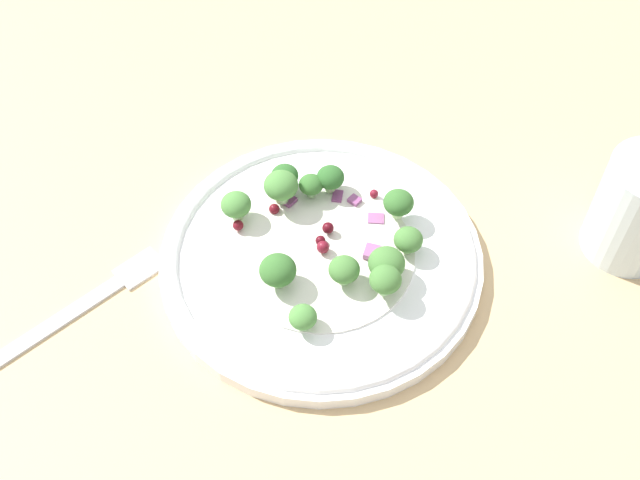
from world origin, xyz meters
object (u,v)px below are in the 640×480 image
at_px(broccoli_floret_0, 387,264).
at_px(broccoli_floret_2, 408,240).
at_px(water_glass, 640,209).
at_px(fork, 70,313).
at_px(broccoli_floret_1, 330,178).
at_px(plate, 320,254).

distance_m(broccoli_floret_0, broccoli_floret_2, 0.03).
relative_size(broccoli_floret_0, water_glass, 0.32).
height_order(broccoli_floret_2, fork, broccoli_floret_2).
bearing_deg(broccoli_floret_2, broccoli_floret_1, -68.22).
height_order(plate, water_glass, water_glass).
relative_size(plate, broccoli_floret_0, 8.91).
distance_m(plate, broccoli_floret_1, 0.07).
height_order(broccoli_floret_1, fork, broccoli_floret_1).
xyz_separation_m(broccoli_floret_1, fork, (0.23, 0.03, -0.03)).
bearing_deg(broccoli_floret_0, broccoli_floret_1, -86.56).
relative_size(plate, broccoli_floret_2, 10.96).
height_order(broccoli_floret_0, fork, broccoli_floret_0).
height_order(fork, water_glass, water_glass).
xyz_separation_m(broccoli_floret_0, broccoli_floret_2, (-0.03, -0.02, -0.00)).
distance_m(plate, water_glass, 0.25).
xyz_separation_m(broccoli_floret_0, fork, (0.23, -0.06, -0.03)).
distance_m(broccoli_floret_2, water_glass, 0.18).
bearing_deg(plate, fork, -6.87).
distance_m(broccoli_floret_0, broccoli_floret_1, 0.10).
distance_m(fork, water_glass, 0.44).
height_order(plate, broccoli_floret_0, broccoli_floret_0).
xyz_separation_m(broccoli_floret_0, broccoli_floret_1, (0.01, -0.10, -0.00)).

